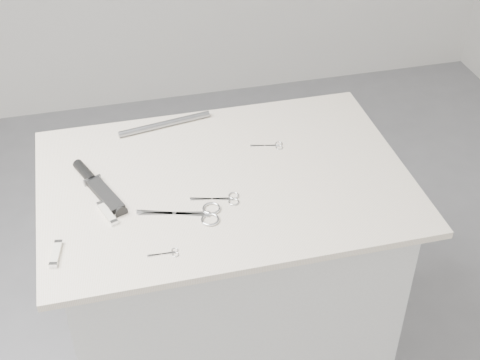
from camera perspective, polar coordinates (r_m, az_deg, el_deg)
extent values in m
cube|color=silver|center=(2.14, -1.15, -9.83)|extent=(0.90, 0.60, 0.90)
cube|color=beige|center=(1.82, -1.33, -0.06)|extent=(1.00, 0.70, 0.02)
cube|color=silver|center=(1.71, -5.63, -2.87)|extent=(0.18, 0.08, 0.00)
cylinder|color=silver|center=(1.71, -5.64, -2.84)|extent=(0.01, 0.01, 0.00)
torus|color=silver|center=(1.71, -2.46, -2.44)|extent=(0.05, 0.05, 0.01)
torus|color=silver|center=(1.68, -2.57, -3.40)|extent=(0.05, 0.05, 0.01)
cube|color=silver|center=(1.75, -2.40, -1.63)|extent=(0.11, 0.04, 0.00)
cylinder|color=silver|center=(1.75, -2.40, -1.62)|extent=(0.01, 0.01, 0.00)
torus|color=silver|center=(1.75, -0.55, -1.33)|extent=(0.03, 0.03, 0.00)
torus|color=silver|center=(1.73, -0.55, -1.89)|extent=(0.03, 0.03, 0.00)
cube|color=silver|center=(1.94, 2.12, 2.94)|extent=(0.08, 0.03, 0.00)
cylinder|color=silver|center=(1.94, 2.12, 2.96)|extent=(0.00, 0.00, 0.00)
torus|color=silver|center=(1.95, 3.33, 3.12)|extent=(0.02, 0.02, 0.00)
torus|color=silver|center=(1.93, 3.36, 2.79)|extent=(0.02, 0.02, 0.00)
cube|color=silver|center=(1.60, -6.72, -6.31)|extent=(0.06, 0.01, 0.00)
cylinder|color=silver|center=(1.60, -6.72, -6.29)|extent=(0.00, 0.00, 0.00)
torus|color=silver|center=(1.61, -5.58, -5.98)|extent=(0.02, 0.02, 0.00)
torus|color=silver|center=(1.60, -5.52, -6.35)|extent=(0.02, 0.02, 0.00)
cube|color=black|center=(1.78, -11.42, -1.23)|extent=(0.10, 0.16, 0.02)
cube|color=gray|center=(1.84, -12.49, 0.02)|extent=(0.06, 0.03, 0.02)
cylinder|color=black|center=(1.87, -13.11, 0.71)|extent=(0.06, 0.10, 0.03)
cube|color=beige|center=(1.73, -11.27, -2.79)|extent=(0.05, 0.10, 0.01)
cube|color=silver|center=(1.76, -11.82, -2.01)|extent=(0.02, 0.02, 0.01)
cube|color=silver|center=(1.70, -10.70, -3.57)|extent=(0.02, 0.02, 0.01)
cube|color=beige|center=(1.65, -15.43, -6.08)|extent=(0.03, 0.09, 0.01)
cube|color=silver|center=(1.67, -15.22, -5.18)|extent=(0.02, 0.01, 0.01)
cube|color=silver|center=(1.62, -15.65, -7.00)|extent=(0.02, 0.01, 0.01)
cylinder|color=gray|center=(2.03, -6.44, 4.77)|extent=(0.28, 0.07, 0.02)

